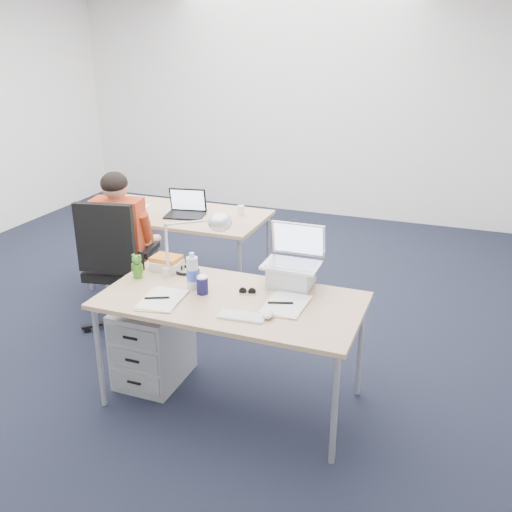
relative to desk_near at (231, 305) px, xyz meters
The scene contains 24 objects.
floor 1.39m from the desk_near, 140.54° to the left, with size 7.00×7.00×0.00m, color black.
room 1.59m from the desk_near, 140.54° to the left, with size 6.02×7.02×2.80m.
desk_near is the anchor object (origin of this frame).
desk_far 1.87m from the desk_near, 128.14° to the left, with size 1.60×0.80×0.73m.
office_chair 1.42m from the desk_near, 153.24° to the left, with size 0.81×0.81×1.09m.
seated_person 1.48m from the desk_near, 147.67° to the left, with size 0.45×0.72×1.26m.
drawer_pedestal_near 0.73m from the desk_near, behind, with size 0.40×0.50×0.55m, color #B0B2B6.
drawer_pedestal_far 2.21m from the desk_near, 137.99° to the left, with size 0.40×0.50×0.55m, color #B0B2B6.
silver_laptop 0.49m from the desk_near, 48.54° to the left, with size 0.36×0.28×0.38m, color silver, non-canonical shape.
wireless_keyboard 0.26m from the desk_near, 52.36° to the right, with size 0.27×0.11×0.01m, color white.
computer_mouse 0.34m from the desk_near, 27.09° to the right, with size 0.07×0.11×0.04m, color white.
headphones 0.53m from the desk_near, 147.99° to the left, with size 0.21×0.16×0.03m, color black, non-canonical shape.
can_koozie 0.22m from the desk_near, behind, with size 0.07×0.07×0.12m, color #181647.
water_bottle 0.33m from the desk_near, 169.11° to the left, with size 0.08×0.08×0.24m, color silver.
bear_figurine 0.72m from the desk_near, behind, with size 0.09×0.07×0.17m, color #296D1D, non-canonical shape.
book_stack 0.66m from the desk_near, 155.19° to the left, with size 0.21×0.15×0.09m, color silver.
cordless_phone 0.79m from the desk_near, 164.59° to the left, with size 0.04×0.02×0.14m, color black.
papers_left 0.43m from the desk_near, 154.89° to the right, with size 0.22×0.32×0.01m, color #D5CC7B.
papers_right 0.34m from the desk_near, ahead, with size 0.23×0.33×0.01m, color #D5CC7B.
sunglasses 0.14m from the desk_near, 58.37° to the left, with size 0.11×0.05×0.02m, color black, non-canonical shape.
desk_lamp 0.52m from the desk_near, 154.39° to the left, with size 0.44×0.16×0.50m, color silver, non-canonical shape.
dark_laptop 1.76m from the desk_near, 126.61° to the left, with size 0.33×0.32×0.24m, color black, non-canonical shape.
far_cup 1.72m from the desk_near, 110.12° to the left, with size 0.06×0.06×0.09m, color white.
far_papers 2.14m from the desk_near, 137.59° to the left, with size 0.19×0.27×0.01m, color white.
Camera 1 is at (2.19, -3.65, 2.24)m, focal length 40.00 mm.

